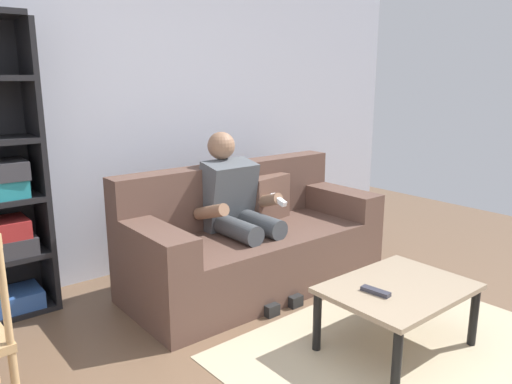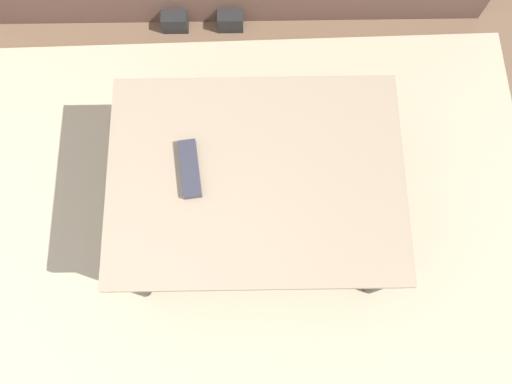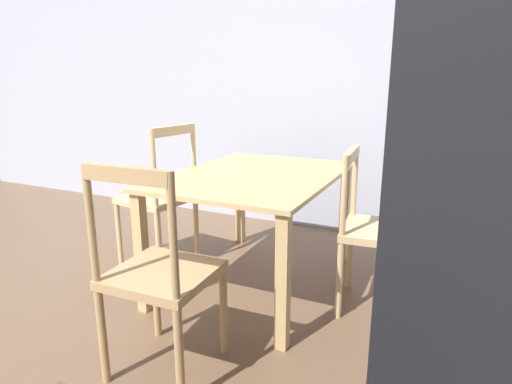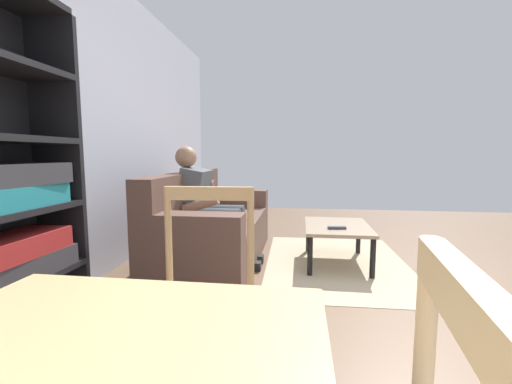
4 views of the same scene
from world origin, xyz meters
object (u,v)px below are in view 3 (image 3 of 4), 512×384
Objects in this scene: bookshelf at (491,283)px; dining_table at (256,190)px; dining_chair_by_doorway at (160,198)px; dining_chair_facing_couch at (159,275)px; dining_chair_near_wall at (377,231)px.

bookshelf is 1.55× the size of dining_table.
dining_chair_by_doorway is at bearing -123.55° from bookshelf.
dining_table is 0.98m from dining_chair_facing_couch.
dining_table is 1.33× the size of dining_chair_facing_couch.
dining_chair_facing_couch reaches higher than dining_chair_near_wall.
dining_chair_by_doorway reaches higher than dining_chair_facing_couch.
dining_table is 1.30× the size of dining_chair_by_doorway.
dining_chair_facing_couch is (0.97, -0.74, 0.01)m from dining_chair_near_wall.
dining_chair_facing_couch is at bearing -37.23° from dining_chair_near_wall.
bookshelf reaches higher than dining_chair_facing_couch.
bookshelf is at bearing 19.44° from dining_chair_near_wall.
dining_chair_by_doorway is (0.00, -0.74, -0.14)m from dining_table.
dining_chair_by_doorway is (-0.97, -0.74, 0.01)m from dining_chair_facing_couch.
dining_chair_facing_couch is 0.98× the size of dining_chair_by_doorway.
bookshelf is at bearing 56.45° from dining_chair_by_doorway.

